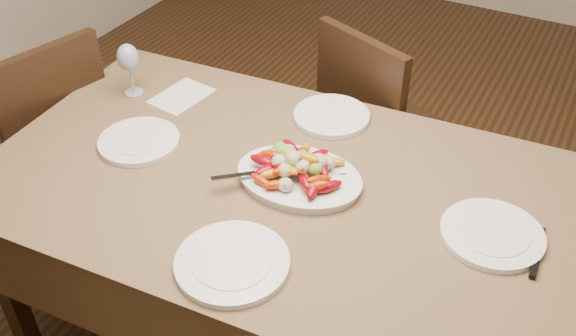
% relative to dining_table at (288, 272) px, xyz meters
% --- Properties ---
extents(floor, '(6.00, 6.00, 0.00)m').
position_rel_dining_table_xyz_m(floor, '(0.22, 0.26, -0.38)').
color(floor, '#3C2412').
rests_on(floor, ground).
extents(dining_table, '(1.91, 1.16, 0.76)m').
position_rel_dining_table_xyz_m(dining_table, '(0.00, 0.00, 0.00)').
color(dining_table, brown).
rests_on(dining_table, ground).
extents(chair_far, '(0.55, 0.55, 0.95)m').
position_rel_dining_table_xyz_m(chair_far, '(0.03, 0.80, 0.10)').
color(chair_far, black).
rests_on(chair_far, ground).
extents(chair_left, '(0.51, 0.51, 0.95)m').
position_rel_dining_table_xyz_m(chair_left, '(-1.15, 0.07, 0.10)').
color(chair_left, black).
rests_on(chair_left, ground).
extents(serving_platter, '(0.39, 0.30, 0.02)m').
position_rel_dining_table_xyz_m(serving_platter, '(0.02, 0.03, 0.39)').
color(serving_platter, white).
rests_on(serving_platter, dining_table).
extents(roasted_vegetables, '(0.32, 0.22, 0.09)m').
position_rel_dining_table_xyz_m(roasted_vegetables, '(0.02, 0.03, 0.45)').
color(roasted_vegetables, maroon).
rests_on(roasted_vegetables, serving_platter).
extents(serving_spoon, '(0.25, 0.23, 0.03)m').
position_rel_dining_table_xyz_m(serving_spoon, '(-0.04, -0.02, 0.43)').
color(serving_spoon, '#9EA0A8').
rests_on(serving_spoon, serving_platter).
extents(plate_left, '(0.26, 0.26, 0.02)m').
position_rel_dining_table_xyz_m(plate_left, '(-0.52, -0.05, 0.39)').
color(plate_left, white).
rests_on(plate_left, dining_table).
extents(plate_right, '(0.28, 0.28, 0.02)m').
position_rel_dining_table_xyz_m(plate_right, '(0.59, 0.07, 0.39)').
color(plate_right, white).
rests_on(plate_right, dining_table).
extents(plate_far, '(0.26, 0.26, 0.02)m').
position_rel_dining_table_xyz_m(plate_far, '(-0.04, 0.38, 0.39)').
color(plate_far, white).
rests_on(plate_far, dining_table).
extents(plate_near, '(0.30, 0.30, 0.02)m').
position_rel_dining_table_xyz_m(plate_near, '(0.03, -0.35, 0.39)').
color(plate_near, white).
rests_on(plate_near, dining_table).
extents(wine_glass, '(0.08, 0.08, 0.20)m').
position_rel_dining_table_xyz_m(wine_glass, '(-0.73, 0.19, 0.48)').
color(wine_glass, '#8C99A5').
rests_on(wine_glass, dining_table).
extents(menu_card, '(0.18, 0.23, 0.00)m').
position_rel_dining_table_xyz_m(menu_card, '(-0.57, 0.25, 0.38)').
color(menu_card, silver).
rests_on(menu_card, dining_table).
extents(table_knife, '(0.02, 0.20, 0.01)m').
position_rel_dining_table_xyz_m(table_knife, '(0.71, 0.05, 0.38)').
color(table_knife, '#9EA0A8').
rests_on(table_knife, dining_table).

